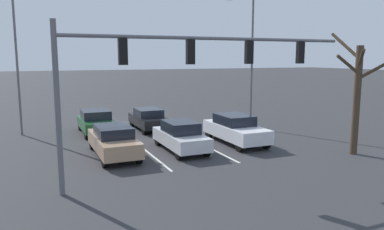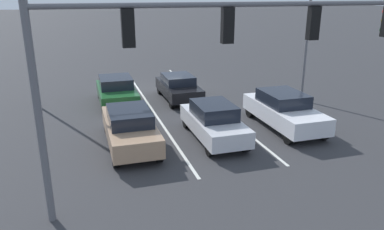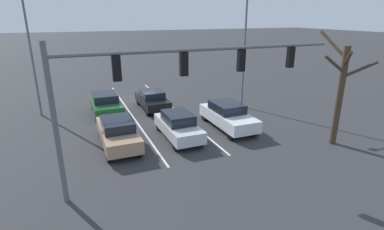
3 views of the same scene
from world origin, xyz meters
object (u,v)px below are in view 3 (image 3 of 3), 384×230
object	(u,v)px
traffic_signal_gantry	(171,76)
car_black_midlane_second	(152,99)
car_white_leftlane_front	(228,115)
car_darkgreen_rightlane_second	(106,103)
bare_tree_near	(340,89)
car_tan_rightlane_front	(118,132)
street_lamp_left_shoulder	(242,42)
street_lamp_right_shoulder	(33,44)
car_silver_midlane_front	(178,125)

from	to	relation	value
traffic_signal_gantry	car_black_midlane_second	bearing A→B (deg)	-100.60
car_white_leftlane_front	car_darkgreen_rightlane_second	world-z (taller)	car_white_leftlane_front
car_darkgreen_rightlane_second	bare_tree_near	distance (m)	15.49
car_black_midlane_second	car_darkgreen_rightlane_second	size ratio (longest dim) A/B	0.98
car_tan_rightlane_front	bare_tree_near	distance (m)	12.33
car_tan_rightlane_front	car_white_leftlane_front	bearing A→B (deg)	-178.97
car_white_leftlane_front	car_black_midlane_second	world-z (taller)	car_white_leftlane_front
car_white_leftlane_front	street_lamp_left_shoulder	distance (m)	6.37
street_lamp_left_shoulder	bare_tree_near	xyz separation A→B (m)	(-1.21, 8.14, -1.94)
car_white_leftlane_front	car_black_midlane_second	xyz separation A→B (m)	(3.39, -5.87, -0.08)
street_lamp_left_shoulder	car_tan_rightlane_front	bearing A→B (deg)	20.39
street_lamp_right_shoulder	street_lamp_left_shoulder	world-z (taller)	street_lamp_right_shoulder
car_tan_rightlane_front	bare_tree_near	world-z (taller)	bare_tree_near
car_white_leftlane_front	bare_tree_near	distance (m)	6.64
street_lamp_right_shoulder	car_darkgreen_rightlane_second	bearing A→B (deg)	162.18
traffic_signal_gantry	car_tan_rightlane_front	bearing A→B (deg)	-70.17
car_tan_rightlane_front	bare_tree_near	size ratio (longest dim) A/B	0.78
car_white_leftlane_front	traffic_signal_gantry	xyz separation A→B (m)	(5.36, 4.69, 3.82)
bare_tree_near	street_lamp_right_shoulder	bearing A→B (deg)	-37.58
traffic_signal_gantry	street_lamp_right_shoulder	size ratio (longest dim) A/B	1.39
car_darkgreen_rightlane_second	street_lamp_right_shoulder	xyz separation A→B (m)	(4.25, -1.37, 4.27)
car_silver_midlane_front	car_darkgreen_rightlane_second	size ratio (longest dim) A/B	1.01
street_lamp_right_shoulder	car_silver_midlane_front	bearing A→B (deg)	134.42
bare_tree_near	car_silver_midlane_front	bearing A→B (deg)	-27.73
street_lamp_left_shoulder	car_white_leftlane_front	bearing A→B (deg)	49.78
car_silver_midlane_front	bare_tree_near	bearing A→B (deg)	152.27
car_black_midlane_second	street_lamp_right_shoulder	distance (m)	8.99
car_white_leftlane_front	street_lamp_left_shoulder	size ratio (longest dim) A/B	0.54
car_black_midlane_second	street_lamp_left_shoulder	size ratio (longest dim) A/B	0.48
car_silver_midlane_front	bare_tree_near	world-z (taller)	bare_tree_near
street_lamp_right_shoulder	bare_tree_near	distance (m)	19.54
car_tan_rightlane_front	street_lamp_left_shoulder	size ratio (longest dim) A/B	0.54
car_white_leftlane_front	car_black_midlane_second	bearing A→B (deg)	-60.01
bare_tree_near	traffic_signal_gantry	bearing A→B (deg)	0.96
car_tan_rightlane_front	street_lamp_left_shoulder	bearing A→B (deg)	-159.61
traffic_signal_gantry	bare_tree_near	distance (m)	9.75
car_black_midlane_second	car_silver_midlane_front	bearing A→B (deg)	88.58
car_tan_rightlane_front	car_silver_midlane_front	world-z (taller)	car_silver_midlane_front
car_darkgreen_rightlane_second	car_black_midlane_second	bearing A→B (deg)	178.46
street_lamp_left_shoulder	street_lamp_right_shoulder	bearing A→B (deg)	-14.67
car_black_midlane_second	street_lamp_left_shoulder	world-z (taller)	street_lamp_left_shoulder
car_black_midlane_second	car_darkgreen_rightlane_second	world-z (taller)	car_darkgreen_rightlane_second
car_white_leftlane_front	bare_tree_near	xyz separation A→B (m)	(-4.27, 4.52, 2.32)
bare_tree_near	car_darkgreen_rightlane_second	bearing A→B (deg)	-43.24
car_black_midlane_second	car_darkgreen_rightlane_second	xyz separation A→B (m)	(3.50, -0.09, 0.04)
car_darkgreen_rightlane_second	bare_tree_near	size ratio (longest dim) A/B	0.70
car_black_midlane_second	traffic_signal_gantry	xyz separation A→B (m)	(1.98, 10.56, 3.91)
car_black_midlane_second	traffic_signal_gantry	distance (m)	11.43
car_white_leftlane_front	car_tan_rightlane_front	world-z (taller)	car_white_leftlane_front
car_white_leftlane_front	street_lamp_right_shoulder	bearing A→B (deg)	-33.36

